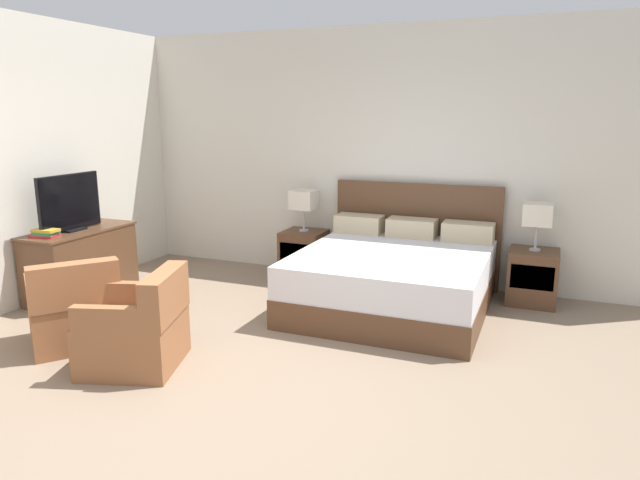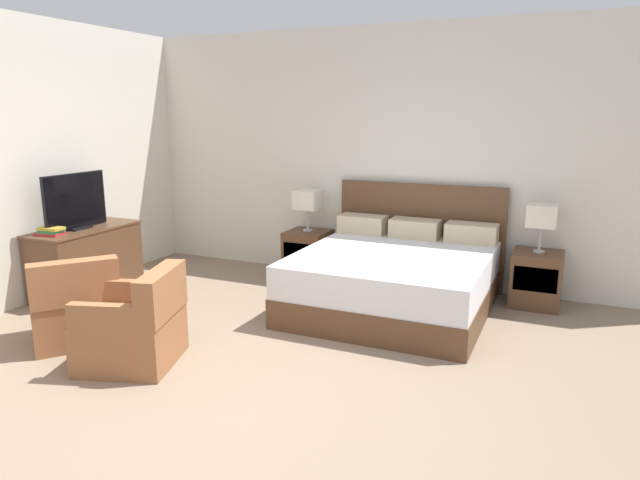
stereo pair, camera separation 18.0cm
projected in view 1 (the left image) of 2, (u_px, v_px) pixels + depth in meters
ground_plane at (224, 401)px, 3.88m from camera, size 9.77×9.77×0.00m
wall_back at (371, 156)px, 6.54m from camera, size 6.98×0.06×2.86m
wall_left at (42, 161)px, 5.84m from camera, size 0.06×5.06×2.86m
bed at (394, 277)px, 5.68m from camera, size 1.86×1.95×1.15m
nightstand_left at (304, 254)px, 6.76m from camera, size 0.48×0.47×0.56m
nightstand_right at (532, 277)px, 5.82m from camera, size 0.48×0.47×0.56m
table_lamp_left at (304, 200)px, 6.62m from camera, size 0.28×0.28×0.48m
table_lamp_right at (538, 215)px, 5.68m from camera, size 0.28×0.28×0.48m
dresser at (81, 262)px, 6.03m from camera, size 0.53×1.19×0.73m
tv at (70, 204)px, 5.82m from camera, size 0.18×0.78×0.58m
book_red_cover at (45, 236)px, 5.58m from camera, size 0.28×0.21×0.03m
book_blue_cover at (46, 233)px, 5.57m from camera, size 0.23×0.19×0.03m
book_small_top at (46, 230)px, 5.56m from camera, size 0.25×0.17×0.03m
armchair_by_window at (75, 312)px, 4.79m from camera, size 0.96×0.96×0.76m
armchair_companion at (138, 331)px, 4.36m from camera, size 0.87×0.86×0.76m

